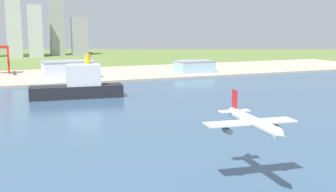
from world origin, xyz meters
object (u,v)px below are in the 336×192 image
object	(u,v)px
warehouse_annex	(194,66)
airplane_landing	(253,122)
warehouse_main	(69,69)
cargo_ship	(79,86)

from	to	relation	value
warehouse_annex	airplane_landing	bearing A→B (deg)	-111.67
warehouse_main	airplane_landing	bearing A→B (deg)	-86.80
warehouse_main	warehouse_annex	bearing A→B (deg)	-1.02
warehouse_main	warehouse_annex	world-z (taller)	warehouse_main
cargo_ship	warehouse_annex	world-z (taller)	cargo_ship
cargo_ship	warehouse_main	world-z (taller)	cargo_ship
cargo_ship	airplane_landing	bearing A→B (deg)	-82.54
cargo_ship	warehouse_annex	xyz separation A→B (m)	(156.95, 113.74, -0.47)
cargo_ship	warehouse_main	xyz separation A→B (m)	(9.37, 116.38, 1.60)
warehouse_main	cargo_ship	bearing A→B (deg)	-94.60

